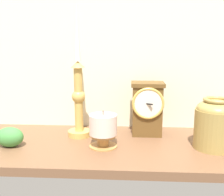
{
  "coord_description": "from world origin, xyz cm",
  "views": [
    {
      "loc": [
        4.91,
        -78.84,
        29.92
      ],
      "look_at": [
        0.02,
        0.0,
        14.0
      ],
      "focal_mm": 44.31,
      "sensor_mm": 36.0,
      "label": 1
    }
  ],
  "objects_px": {
    "mantel_clock": "(147,108)",
    "pillar_candle_front": "(103,129)",
    "brass_vase_jar": "(215,122)",
    "candlestick_tall_left": "(78,93)"
  },
  "relations": [
    {
      "from": "mantel_clock",
      "to": "pillar_candle_front",
      "type": "xyz_separation_m",
      "value": [
        -0.13,
        -0.12,
        -0.04
      ]
    },
    {
      "from": "mantel_clock",
      "to": "brass_vase_jar",
      "type": "relative_size",
      "value": 1.18
    },
    {
      "from": "brass_vase_jar",
      "to": "pillar_candle_front",
      "type": "distance_m",
      "value": 0.32
    },
    {
      "from": "mantel_clock",
      "to": "brass_vase_jar",
      "type": "height_order",
      "value": "mantel_clock"
    },
    {
      "from": "mantel_clock",
      "to": "candlestick_tall_left",
      "type": "height_order",
      "value": "candlestick_tall_left"
    },
    {
      "from": "brass_vase_jar",
      "to": "candlestick_tall_left",
      "type": "bearing_deg",
      "value": 168.85
    },
    {
      "from": "brass_vase_jar",
      "to": "pillar_candle_front",
      "type": "height_order",
      "value": "brass_vase_jar"
    },
    {
      "from": "candlestick_tall_left",
      "to": "pillar_candle_front",
      "type": "xyz_separation_m",
      "value": [
        0.09,
        -0.09,
        -0.09
      ]
    },
    {
      "from": "mantel_clock",
      "to": "brass_vase_jar",
      "type": "xyz_separation_m",
      "value": [
        0.19,
        -0.11,
        -0.01
      ]
    },
    {
      "from": "candlestick_tall_left",
      "to": "brass_vase_jar",
      "type": "bearing_deg",
      "value": -11.15
    }
  ]
}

